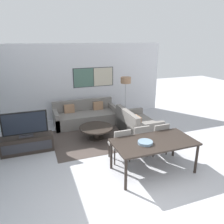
{
  "coord_description": "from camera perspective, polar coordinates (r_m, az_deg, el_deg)",
  "views": [
    {
      "loc": [
        -1.7,
        -2.81,
        2.91
      ],
      "look_at": [
        0.36,
        2.74,
        0.95
      ],
      "focal_mm": 35.0,
      "sensor_mm": 36.0,
      "label": 1
    }
  ],
  "objects": [
    {
      "name": "wall_back",
      "position": [
        8.43,
        -8.35,
        7.85
      ],
      "size": [
        6.71,
        0.09,
        2.8
      ],
      "color": "silver",
      "rests_on": "ground_plane"
    },
    {
      "name": "dining_chair_centre",
      "position": [
        5.69,
        7.05,
        -6.98
      ],
      "size": [
        0.46,
        0.46,
        0.87
      ],
      "color": "gray",
      "rests_on": "ground_plane"
    },
    {
      "name": "dining_chair_left",
      "position": [
        5.44,
        2.22,
        -8.12
      ],
      "size": [
        0.46,
        0.46,
        0.87
      ],
      "color": "gray",
      "rests_on": "ground_plane"
    },
    {
      "name": "area_rug",
      "position": [
        6.84,
        -4.08,
        -6.88
      ],
      "size": [
        2.62,
        2.12,
        0.01
      ],
      "color": "#473D38",
      "rests_on": "ground_plane"
    },
    {
      "name": "sofa_side",
      "position": [
        7.13,
        6.3,
        -3.54
      ],
      "size": [
        0.98,
        1.55,
        0.81
      ],
      "rotation": [
        0.0,
        0.0,
        1.57
      ],
      "color": "slate",
      "rests_on": "ground_plane"
    },
    {
      "name": "coffee_table",
      "position": [
        6.72,
        -4.14,
        -4.67
      ],
      "size": [
        1.03,
        1.03,
        0.39
      ],
      "color": "black",
      "rests_on": "ground_plane"
    },
    {
      "name": "floor_lamp",
      "position": [
        8.03,
        3.61,
        7.54
      ],
      "size": [
        0.38,
        0.38,
        1.63
      ],
      "color": "#2D2D33",
      "rests_on": "ground_plane"
    },
    {
      "name": "fruit_bowl",
      "position": [
        4.86,
        8.68,
        -7.82
      ],
      "size": [
        0.33,
        0.33,
        0.06
      ],
      "color": "slate",
      "rests_on": "dining_table"
    },
    {
      "name": "dining_chair_right",
      "position": [
        5.9,
        12.02,
        -6.33
      ],
      "size": [
        0.46,
        0.46,
        0.87
      ],
      "color": "gray",
      "rests_on": "ground_plane"
    },
    {
      "name": "dining_table",
      "position": [
        5.05,
        10.9,
        -8.18
      ],
      "size": [
        1.86,
        0.96,
        0.76
      ],
      "color": "black",
      "rests_on": "ground_plane"
    },
    {
      "name": "ground_plane",
      "position": [
        4.39,
        8.81,
        -23.48
      ],
      "size": [
        24.0,
        24.0,
        0.0
      ],
      "primitive_type": "plane",
      "color": "#B2B2B7"
    },
    {
      "name": "tv_console",
      "position": [
        6.4,
        -21.22,
        -7.8
      ],
      "size": [
        1.35,
        0.43,
        0.46
      ],
      "color": "black",
      "rests_on": "ground_plane"
    },
    {
      "name": "television",
      "position": [
        6.18,
        -21.82,
        -3.02
      ],
      "size": [
        1.15,
        0.2,
        0.68
      ],
      "color": "#2D2D33",
      "rests_on": "tv_console"
    },
    {
      "name": "sofa_main",
      "position": [
        8.01,
        -7.0,
        -1.09
      ],
      "size": [
        2.24,
        0.98,
        0.81
      ],
      "color": "slate",
      "rests_on": "ground_plane"
    }
  ]
}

